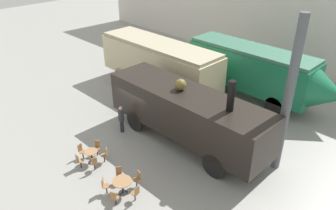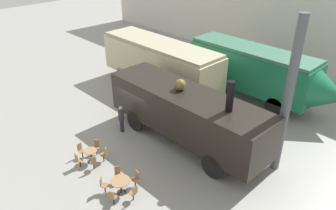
# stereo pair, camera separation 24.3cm
# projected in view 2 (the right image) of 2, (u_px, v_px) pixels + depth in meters

# --- Properties ---
(ground_plane) EXTENTS (80.00, 80.00, 0.00)m
(ground_plane) POSITION_uv_depth(u_px,v_px,m) (142.00, 125.00, 20.76)
(ground_plane) COLOR gray
(backdrop_wall) EXTENTS (44.00, 0.15, 9.00)m
(backdrop_wall) POSITION_uv_depth(u_px,v_px,m) (276.00, 14.00, 28.01)
(backdrop_wall) COLOR silver
(backdrop_wall) RESTS_ON ground_plane
(streamlined_locomotive) EXTENTS (11.28, 2.63, 3.70)m
(streamlined_locomotive) POSITION_uv_depth(u_px,v_px,m) (262.00, 71.00, 22.73)
(streamlined_locomotive) COLOR #196B47
(streamlined_locomotive) RESTS_ON ground_plane
(passenger_coach_vintage) EXTENTS (10.14, 2.90, 3.67)m
(passenger_coach_vintage) POSITION_uv_depth(u_px,v_px,m) (160.00, 61.00, 24.44)
(passenger_coach_vintage) COLOR beige
(passenger_coach_vintage) RESTS_ON ground_plane
(steam_locomotive) EXTENTS (10.07, 2.76, 4.78)m
(steam_locomotive) POSITION_uv_depth(u_px,v_px,m) (186.00, 112.00, 18.19)
(steam_locomotive) COLOR black
(steam_locomotive) RESTS_ON ground_plane
(cafe_table_near) EXTENTS (0.70, 0.70, 0.73)m
(cafe_table_near) POSITION_uv_depth(u_px,v_px,m) (91.00, 154.00, 17.29)
(cafe_table_near) COLOR black
(cafe_table_near) RESTS_ON ground_plane
(cafe_table_mid) EXTENTS (0.92, 0.92, 0.74)m
(cafe_table_mid) POSITION_uv_depth(u_px,v_px,m) (121.00, 183.00, 15.22)
(cafe_table_mid) COLOR black
(cafe_table_mid) RESTS_ON ground_plane
(cafe_chair_0) EXTENTS (0.36, 0.36, 0.87)m
(cafe_chair_0) POSITION_uv_depth(u_px,v_px,m) (78.00, 159.00, 16.89)
(cafe_chair_0) COLOR black
(cafe_chair_0) RESTS_ON ground_plane
(cafe_chair_1) EXTENTS (0.39, 0.38, 0.87)m
(cafe_chair_1) POSITION_uv_depth(u_px,v_px,m) (93.00, 162.00, 16.71)
(cafe_chair_1) COLOR black
(cafe_chair_1) RESTS_ON ground_plane
(cafe_chair_2) EXTENTS (0.40, 0.41, 0.87)m
(cafe_chair_2) POSITION_uv_depth(u_px,v_px,m) (105.00, 153.00, 17.34)
(cafe_chair_2) COLOR black
(cafe_chair_2) RESTS_ON ground_plane
(cafe_chair_3) EXTENTS (0.39, 0.40, 0.87)m
(cafe_chair_3) POSITION_uv_depth(u_px,v_px,m) (97.00, 146.00, 17.91)
(cafe_chair_3) COLOR black
(cafe_chair_3) RESTS_ON ground_plane
(cafe_chair_4) EXTENTS (0.38, 0.36, 0.87)m
(cafe_chair_4) POSITION_uv_depth(u_px,v_px,m) (81.00, 150.00, 17.63)
(cafe_chair_4) COLOR black
(cafe_chair_4) RESTS_ON ground_plane
(cafe_chair_5) EXTENTS (0.40, 0.40, 0.87)m
(cafe_chair_5) POSITION_uv_depth(u_px,v_px,m) (103.00, 184.00, 15.27)
(cafe_chair_5) COLOR black
(cafe_chair_5) RESTS_ON ground_plane
(cafe_chair_6) EXTENTS (0.39, 0.40, 0.87)m
(cafe_chair_6) POSITION_uv_depth(u_px,v_px,m) (112.00, 197.00, 14.57)
(cafe_chair_6) COLOR black
(cafe_chair_6) RESTS_ON ground_plane
(cafe_chair_7) EXTENTS (0.37, 0.36, 0.87)m
(cafe_chair_7) POSITION_uv_depth(u_px,v_px,m) (134.00, 192.00, 14.82)
(cafe_chair_7) COLOR black
(cafe_chair_7) RESTS_ON ground_plane
(cafe_chair_8) EXTENTS (0.36, 0.37, 0.87)m
(cafe_chair_8) POSITION_uv_depth(u_px,v_px,m) (136.00, 178.00, 15.68)
(cafe_chair_8) COLOR black
(cafe_chair_8) RESTS_ON ground_plane
(cafe_chair_9) EXTENTS (0.40, 0.39, 0.87)m
(cafe_chair_9) POSITION_uv_depth(u_px,v_px,m) (118.00, 173.00, 15.96)
(cafe_chair_9) COLOR black
(cafe_chair_9) RESTS_ON ground_plane
(visitor_person) EXTENTS (0.34, 0.34, 1.74)m
(visitor_person) POSITION_uv_depth(u_px,v_px,m) (121.00, 118.00, 19.68)
(visitor_person) COLOR #262633
(visitor_person) RESTS_ON ground_plane
(support_pillar) EXTENTS (0.44, 0.44, 8.00)m
(support_pillar) POSITION_uv_depth(u_px,v_px,m) (288.00, 99.00, 15.25)
(support_pillar) COLOR #4C5156
(support_pillar) RESTS_ON ground_plane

